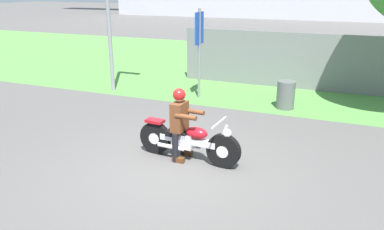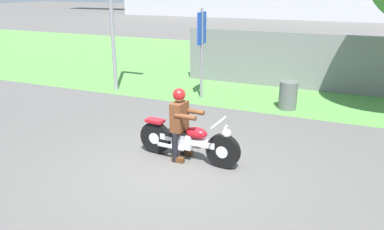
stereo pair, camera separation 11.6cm
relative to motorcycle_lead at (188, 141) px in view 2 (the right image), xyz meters
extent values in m
plane|color=#565451|center=(-0.10, -0.59, -0.40)|extent=(120.00, 120.00, 0.00)
cube|color=#549342|center=(-0.10, 9.37, -0.39)|extent=(60.00, 12.00, 0.01)
cylinder|color=black|center=(0.72, -0.04, -0.07)|extent=(0.66, 0.16, 0.65)
cylinder|color=silver|center=(0.72, -0.04, -0.07)|extent=(0.24, 0.15, 0.23)
cylinder|color=black|center=(-0.73, 0.05, -0.07)|extent=(0.66, 0.16, 0.65)
cylinder|color=silver|center=(-0.73, 0.05, -0.07)|extent=(0.24, 0.15, 0.23)
cube|color=silver|center=(-0.01, 0.00, 0.01)|extent=(1.17, 0.21, 0.12)
cube|color=silver|center=(-0.06, 0.01, -0.01)|extent=(0.33, 0.26, 0.28)
ellipsoid|color=#B2141E|center=(0.17, -0.01, 0.19)|extent=(0.45, 0.27, 0.22)
cube|color=black|center=(-0.23, 0.02, 0.11)|extent=(0.45, 0.27, 0.10)
cube|color=#B2141E|center=(-0.73, 0.05, 0.29)|extent=(0.37, 0.22, 0.06)
cylinder|color=silver|center=(0.67, -0.04, 0.18)|extent=(0.26, 0.07, 0.53)
cylinder|color=silver|center=(0.62, -0.04, 0.47)|extent=(0.08, 0.66, 0.04)
sphere|color=white|center=(0.78, -0.05, 0.29)|extent=(0.16, 0.16, 0.16)
cylinder|color=silver|center=(-0.31, -0.12, -0.13)|extent=(0.55, 0.12, 0.08)
cylinder|color=black|center=(-0.17, 0.19, -0.11)|extent=(0.12, 0.12, 0.58)
cube|color=#593319|center=(-0.11, 0.19, -0.35)|extent=(0.25, 0.12, 0.10)
cylinder|color=black|center=(-0.20, -0.17, -0.11)|extent=(0.12, 0.12, 0.58)
cube|color=#593319|center=(-0.14, -0.17, -0.35)|extent=(0.25, 0.12, 0.10)
cube|color=brown|center=(-0.19, 0.01, 0.46)|extent=(0.24, 0.39, 0.56)
cylinder|color=brown|center=(0.04, 0.17, 0.54)|extent=(0.42, 0.12, 0.09)
cylinder|color=brown|center=(0.02, -0.17, 0.54)|extent=(0.42, 0.12, 0.09)
sphere|color=#D8A884|center=(-0.19, 0.01, 0.86)|extent=(0.20, 0.20, 0.20)
sphere|color=#B21919|center=(-0.19, 0.01, 0.89)|extent=(0.24, 0.24, 0.24)
cylinder|color=gray|center=(-4.20, 3.80, 2.15)|extent=(0.12, 0.12, 5.09)
cylinder|color=#595E5B|center=(1.20, 4.00, -0.02)|extent=(0.49, 0.49, 0.76)
cylinder|color=gray|center=(-1.36, 4.08, 0.90)|extent=(0.08, 0.08, 2.60)
cube|color=#1E47B2|center=(-1.36, 4.08, 1.65)|extent=(0.04, 0.60, 0.90)
cube|color=slate|center=(0.83, 6.27, 0.50)|extent=(7.00, 0.06, 1.80)
camera|label=1|loc=(2.59, -6.15, 2.80)|focal=35.47mm
camera|label=2|loc=(2.69, -6.11, 2.80)|focal=35.47mm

